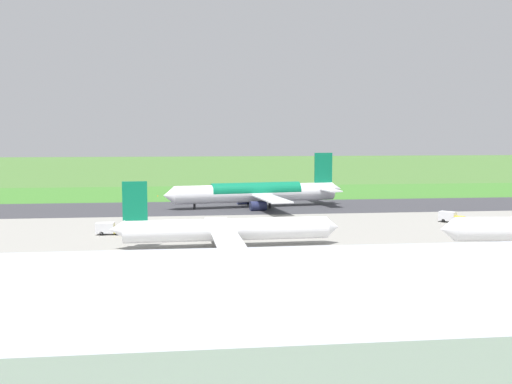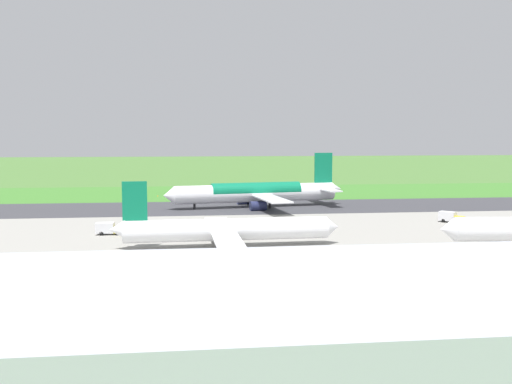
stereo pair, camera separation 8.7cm
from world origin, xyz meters
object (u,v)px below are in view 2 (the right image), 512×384
Objects in this scene: airliner_parked_mid at (226,229)px; service_truck_baggage at (450,217)px; traffic_cone_orange at (158,196)px; airliner_main at (257,192)px; no_stopping_sign at (175,192)px; service_truck_fuel at (108,228)px.

service_truck_baggage is (-55.92, -23.96, -2.07)m from airliner_parked_mid.
service_truck_baggage reaches higher than traffic_cone_orange.
airliner_parked_mid is 93.34m from traffic_cone_orange.
airliner_main reaches higher than no_stopping_sign.
airliner_main reaches higher than service_truck_fuel.
no_stopping_sign reaches higher than traffic_cone_orange.
service_truck_fuel is at bearing 81.12° from no_stopping_sign.
airliner_parked_mid reaches higher than service_truck_fuel.
airliner_parked_mid reaches higher than no_stopping_sign.
airliner_main is 42.91m from no_stopping_sign.
airliner_main is at bearing -102.44° from airliner_parked_mid.
no_stopping_sign is (67.77, -69.77, 0.05)m from service_truck_baggage.
service_truck_fuel is 10.61× the size of traffic_cone_orange.
airliner_main is at bearing -130.91° from service_truck_fuel.
service_truck_fuel is at bearing 5.52° from service_truck_baggage.
airliner_main is 22.24× the size of no_stopping_sign.
airliner_main is 56.48m from service_truck_fuel.
airliner_parked_mid is at bearing 23.19° from service_truck_baggage.
no_stopping_sign is at bearing -45.84° from service_truck_baggage.
traffic_cone_orange is (73.56, -67.64, -1.13)m from service_truck_baggage.
traffic_cone_orange is at bearing 20.19° from no_stopping_sign.
airliner_parked_mid is (12.99, 58.86, -0.88)m from airliner_main.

